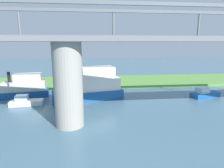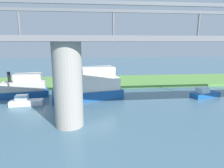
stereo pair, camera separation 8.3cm
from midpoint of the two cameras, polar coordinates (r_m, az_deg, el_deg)
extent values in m
plane|color=#476B7F|center=(35.30, -2.43, -1.54)|extent=(160.00, 160.00, 0.00)
cube|color=#5B9342|center=(41.10, -3.03, 0.73)|extent=(80.00, 12.00, 0.50)
cylinder|color=#9E998E|center=(19.37, -12.91, -0.37)|extent=(2.82, 2.82, 8.38)
cube|color=slate|center=(18.95, -13.55, 12.86)|extent=(65.84, 4.00, 0.50)
cube|color=slate|center=(21.19, -13.26, 20.49)|extent=(65.84, 0.30, 0.30)
cube|color=slate|center=(17.27, -14.90, 22.45)|extent=(65.84, 0.30, 0.30)
cylinder|color=slate|center=(24.05, 24.13, 15.62)|extent=(0.24, 0.24, 2.60)
cylinder|color=slate|center=(21.05, 0.34, 17.28)|extent=(0.24, 0.24, 2.60)
cylinder|color=slate|center=(22.03, -25.82, 15.90)|extent=(0.24, 0.24, 2.60)
cylinder|color=#2D334C|center=(38.08, -2.79, 0.64)|extent=(0.29, 0.29, 0.55)
cylinder|color=red|center=(37.97, -2.80, 1.49)|extent=(0.42, 0.42, 0.60)
sphere|color=tan|center=(37.90, -2.80, 2.12)|extent=(0.24, 0.24, 0.24)
cylinder|color=brown|center=(36.50, -2.95, 0.37)|extent=(0.20, 0.20, 0.83)
cube|color=#195199|center=(33.22, -25.12, -2.61)|extent=(8.18, 3.80, 1.05)
cube|color=beige|center=(32.88, -24.56, -0.51)|extent=(6.58, 3.30, 1.40)
cube|color=beige|center=(32.55, -23.69, 1.80)|extent=(4.19, 2.57, 1.22)
cylinder|color=black|center=(33.02, -28.22, 1.82)|extent=(0.44, 0.44, 1.57)
cube|color=#D84C2D|center=(33.46, -28.79, -1.25)|extent=(1.62, 1.77, 0.79)
cube|color=white|center=(28.75, -23.94, -5.05)|extent=(4.36, 1.86, 0.66)
cube|color=silver|center=(28.70, -25.16, -3.71)|extent=(1.63, 1.33, 0.76)
cube|color=#195199|center=(29.23, -7.23, -3.10)|extent=(10.76, 5.46, 1.37)
cube|color=white|center=(28.97, -6.21, 0.04)|extent=(8.68, 4.70, 1.83)
cube|color=white|center=(28.85, -4.73, 3.48)|extent=(5.56, 3.60, 1.60)
cylinder|color=black|center=(28.22, -11.52, 3.56)|extent=(0.57, 0.57, 2.06)
cube|color=#D84C2D|center=(28.58, -12.69, -1.17)|extent=(2.21, 2.39, 1.03)
cube|color=#195199|center=(33.43, 25.71, -2.86)|extent=(5.01, 2.97, 0.73)
cube|color=silver|center=(32.79, 25.10, -1.66)|extent=(2.01, 1.78, 0.84)
camera|label=1|loc=(0.04, -90.08, -0.02)|focal=30.96mm
camera|label=2|loc=(0.04, 89.92, 0.02)|focal=30.96mm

